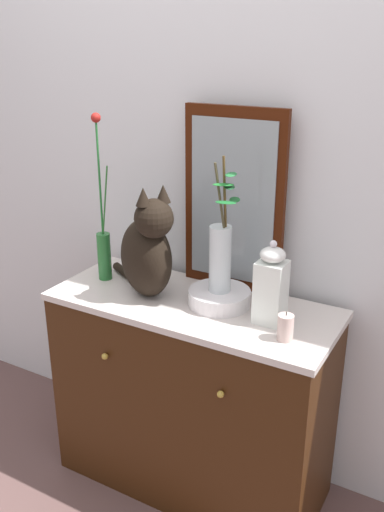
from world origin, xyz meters
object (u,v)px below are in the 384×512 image
vase_slim_green (104,243)px  bowl_porcelain (219,297)px  jar_lidded_porcelain (271,286)px  candle_pillar (285,328)px  vase_glass_clear (221,254)px  cat_sitting (147,250)px  mirror_leaning (233,201)px  sideboard (192,395)px

vase_slim_green → bowl_porcelain: (0.50, 0.01, -0.12)m
jar_lidded_porcelain → candle_pillar: 0.16m
vase_glass_clear → jar_lidded_porcelain: 0.22m
vase_slim_green → candle_pillar: bearing=-7.7°
vase_slim_green → candle_pillar: size_ratio=6.55×
cat_sitting → jar_lidded_porcelain: bearing=3.4°
mirror_leaning → vase_glass_clear: bearing=-78.2°
mirror_leaning → vase_glass_clear: (0.04, -0.17, -0.15)m
mirror_leaning → cat_sitting: mirror_leaning is taller
candle_pillar → sideboard: bearing=166.8°
cat_sitting → candle_pillar: (0.56, -0.06, -0.14)m
cat_sitting → vase_slim_green: (-0.24, 0.05, -0.03)m
bowl_porcelain → jar_lidded_porcelain: 0.23m
cat_sitting → candle_pillar: 0.58m
mirror_leaning → vase_glass_clear: 0.22m
cat_sitting → jar_lidded_porcelain: cat_sitting is taller
sideboard → cat_sitting: cat_sitting is taller
mirror_leaning → sideboard: bearing=-107.5°
sideboard → vase_glass_clear: bearing=17.0°
cat_sitting → bowl_porcelain: cat_sitting is taller
sideboard → bowl_porcelain: bowl_porcelain is taller
mirror_leaning → vase_slim_green: bearing=-158.8°
vase_slim_green → jar_lidded_porcelain: 0.71m
sideboard → cat_sitting: 0.61m
sideboard → vase_slim_green: size_ratio=1.64×
sideboard → mirror_leaning: 0.78m
sideboard → bowl_porcelain: (0.10, 0.03, 0.43)m
sideboard → cat_sitting: size_ratio=2.47×
bowl_porcelain → vase_slim_green: bearing=-178.3°
vase_slim_green → bowl_porcelain: bearing=1.7°
sideboard → vase_glass_clear: 0.61m
mirror_leaning → vase_glass_clear: mirror_leaning is taller
cat_sitting → bowl_porcelain: bearing=12.8°
mirror_leaning → vase_slim_green: (-0.47, -0.18, -0.19)m
cat_sitting → bowl_porcelain: size_ratio=1.92×
jar_lidded_porcelain → cat_sitting: bearing=-176.6°
mirror_leaning → bowl_porcelain: bearing=-78.8°
vase_slim_green → vase_glass_clear: (0.50, 0.01, 0.04)m
cat_sitting → vase_glass_clear: size_ratio=0.88×
sideboard → cat_sitting: (-0.17, -0.03, 0.59)m
sideboard → mirror_leaning: (0.06, 0.20, 0.75)m
vase_slim_green → jar_lidded_porcelain: vase_slim_green is taller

